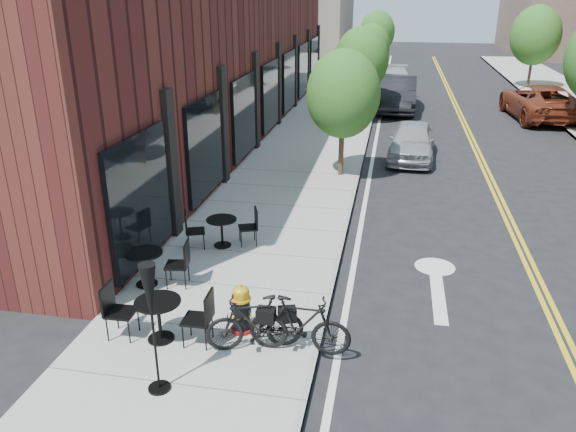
# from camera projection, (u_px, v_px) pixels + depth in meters

# --- Properties ---
(ground) EXTENTS (120.00, 120.00, 0.00)m
(ground) POSITION_uv_depth(u_px,v_px,m) (321.00, 346.00, 9.27)
(ground) COLOR black
(ground) RESTS_ON ground
(sidewalk_near) EXTENTS (4.00, 70.00, 0.12)m
(sidewalk_near) POSITION_uv_depth(u_px,v_px,m) (301.00, 165.00, 18.71)
(sidewalk_near) COLOR #9E9B93
(sidewalk_near) RESTS_ON ground
(building_near) EXTENTS (5.00, 28.00, 7.00)m
(building_near) POSITION_uv_depth(u_px,v_px,m) (205.00, 44.00, 21.85)
(building_near) COLOR #3F1514
(building_near) RESTS_ON ground
(tree_near_a) EXTENTS (2.20, 2.20, 3.81)m
(tree_near_a) POSITION_uv_depth(u_px,v_px,m) (343.00, 94.00, 16.60)
(tree_near_a) COLOR #382B1E
(tree_near_a) RESTS_ON sidewalk_near
(tree_near_b) EXTENTS (2.30, 2.30, 3.98)m
(tree_near_b) POSITION_uv_depth(u_px,v_px,m) (361.00, 60.00, 23.85)
(tree_near_b) COLOR #382B1E
(tree_near_b) RESTS_ON sidewalk_near
(tree_near_c) EXTENTS (2.10, 2.10, 3.67)m
(tree_near_c) POSITION_uv_depth(u_px,v_px,m) (371.00, 47.00, 31.21)
(tree_near_c) COLOR #382B1E
(tree_near_c) RESTS_ON sidewalk_near
(tree_near_d) EXTENTS (2.40, 2.40, 4.11)m
(tree_near_d) POSITION_uv_depth(u_px,v_px,m) (377.00, 32.00, 38.40)
(tree_near_d) COLOR #382B1E
(tree_near_d) RESTS_ON sidewalk_near
(tree_far_c) EXTENTS (2.80, 2.80, 4.62)m
(tree_far_c) POSITION_uv_depth(u_px,v_px,m) (536.00, 35.00, 32.16)
(tree_far_c) COLOR #382B1E
(tree_far_c) RESTS_ON sidewalk_far
(fire_hydrant) EXTENTS (0.41, 0.41, 0.87)m
(fire_hydrant) POSITION_uv_depth(u_px,v_px,m) (241.00, 309.00, 9.34)
(fire_hydrant) COLOR maroon
(fire_hydrant) RESTS_ON sidewalk_near
(bicycle_left) EXTENTS (1.63, 0.91, 0.94)m
(bicycle_left) POSITION_uv_depth(u_px,v_px,m) (255.00, 323.00, 8.85)
(bicycle_left) COLOR black
(bicycle_left) RESTS_ON sidewalk_near
(bicycle_right) EXTENTS (1.63, 0.47, 0.98)m
(bicycle_right) POSITION_uv_depth(u_px,v_px,m) (300.00, 325.00, 8.75)
(bicycle_right) COLOR black
(bicycle_right) RESTS_ON sidewalk_near
(bistro_set_a) EXTENTS (1.74, 0.77, 0.94)m
(bistro_set_a) POSITION_uv_depth(u_px,v_px,m) (159.00, 314.00, 9.07)
(bistro_set_a) COLOR black
(bistro_set_a) RESTS_ON sidewalk_near
(bistro_set_b) EXTENTS (1.71, 0.83, 0.90)m
(bistro_set_b) POSITION_uv_depth(u_px,v_px,m) (145.00, 264.00, 10.80)
(bistro_set_b) COLOR black
(bistro_set_b) RESTS_ON sidewalk_near
(bistro_set_c) EXTENTS (1.60, 0.92, 0.85)m
(bistro_set_c) POSITION_uv_depth(u_px,v_px,m) (222.00, 228.00, 12.47)
(bistro_set_c) COLOR black
(bistro_set_c) RESTS_ON sidewalk_near
(patio_umbrella) EXTENTS (0.32, 0.32, 2.01)m
(patio_umbrella) POSITION_uv_depth(u_px,v_px,m) (150.00, 302.00, 7.56)
(patio_umbrella) COLOR black
(patio_umbrella) RESTS_ON sidewalk_near
(parked_car_a) EXTENTS (1.76, 3.84, 1.28)m
(parked_car_a) POSITION_uv_depth(u_px,v_px,m) (412.00, 141.00, 19.31)
(parked_car_a) COLOR #9C9DA4
(parked_car_a) RESTS_ON ground
(parked_car_b) EXTENTS (1.79, 4.99, 1.64)m
(parked_car_b) POSITION_uv_depth(u_px,v_px,m) (397.00, 94.00, 27.06)
(parked_car_b) COLOR black
(parked_car_b) RESTS_ON ground
(parked_car_c) EXTENTS (2.36, 5.22, 1.48)m
(parked_car_c) POSITION_uv_depth(u_px,v_px,m) (394.00, 82.00, 30.95)
(parked_car_c) COLOR #B3B3B8
(parked_car_c) RESTS_ON ground
(parked_car_far) EXTENTS (3.08, 5.80, 1.55)m
(parked_car_far) POSITION_uv_depth(u_px,v_px,m) (540.00, 102.00, 25.37)
(parked_car_far) COLOR maroon
(parked_car_far) RESTS_ON ground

